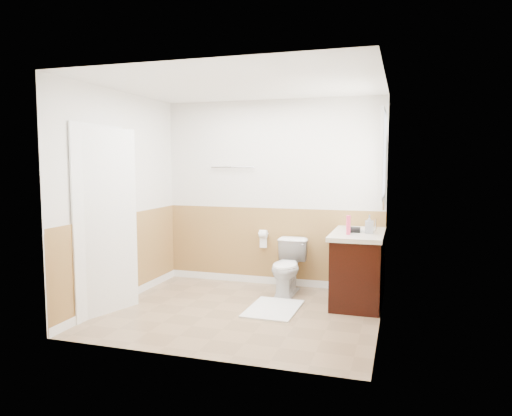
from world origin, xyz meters
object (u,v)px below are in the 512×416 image
(toilet, at_px, (288,267))
(lotion_bottle, at_px, (348,225))
(bath_mat, at_px, (273,309))
(vanity_cabinet, at_px, (358,269))
(soap_dispenser, at_px, (369,224))

(toilet, distance_m, lotion_bottle, 1.07)
(bath_mat, relative_size, vanity_cabinet, 0.73)
(bath_mat, height_order, lotion_bottle, lotion_bottle)
(bath_mat, height_order, vanity_cabinet, vanity_cabinet)
(lotion_bottle, height_order, soap_dispenser, lotion_bottle)
(soap_dispenser, bearing_deg, bath_mat, -153.03)
(vanity_cabinet, relative_size, soap_dispenser, 5.16)
(lotion_bottle, xyz_separation_m, soap_dispenser, (0.22, 0.18, -0.00))
(bath_mat, bearing_deg, toilet, 90.00)
(toilet, distance_m, bath_mat, 0.77)
(vanity_cabinet, bearing_deg, lotion_bottle, -110.56)
(lotion_bottle, bearing_deg, soap_dispenser, 39.84)
(bath_mat, relative_size, lotion_bottle, 3.64)
(toilet, bearing_deg, bath_mat, -89.06)
(soap_dispenser, bearing_deg, vanity_cabinet, 145.32)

